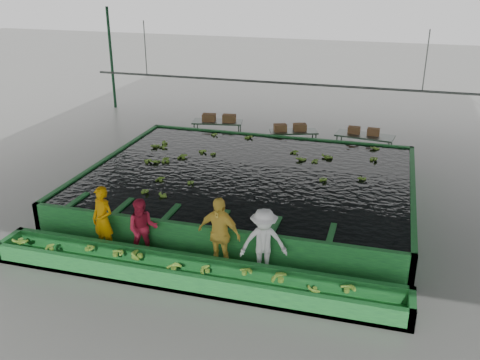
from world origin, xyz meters
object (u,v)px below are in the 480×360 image
(worker_a, at_px, (103,220))
(worker_c, at_px, (219,234))
(packing_table_right, at_px, (364,147))
(box_stack_right, at_px, (363,134))
(packing_table_left, at_px, (218,132))
(sorting_trough, at_px, (191,274))
(packing_table_mid, at_px, (293,141))
(worker_d, at_px, (264,243))
(box_stack_mid, at_px, (290,131))
(worker_b, at_px, (143,229))
(box_stack_left, at_px, (219,121))
(flotation_tank, at_px, (249,185))

(worker_a, height_order, worker_c, worker_c)
(packing_table_right, relative_size, box_stack_right, 1.83)
(worker_c, xyz_separation_m, packing_table_left, (-3.17, 9.40, -0.49))
(worker_a, distance_m, box_stack_right, 10.80)
(packing_table_left, bearing_deg, box_stack_right, -3.07)
(sorting_trough, distance_m, packing_table_mid, 10.00)
(worker_d, xyz_separation_m, box_stack_mid, (-1.19, 9.15, -0.03))
(worker_b, bearing_deg, worker_d, -20.67)
(worker_a, relative_size, box_stack_right, 1.53)
(sorting_trough, height_order, worker_c, worker_c)
(box_stack_left, bearing_deg, worker_b, -83.38)
(flotation_tank, xyz_separation_m, worker_b, (-1.57, -4.30, 0.34))
(worker_c, relative_size, box_stack_right, 1.63)
(worker_a, xyz_separation_m, box_stack_mid, (3.02, 9.15, -0.05))
(flotation_tank, distance_m, packing_table_mid, 4.91)
(worker_c, distance_m, box_stack_mid, 9.15)
(worker_b, xyz_separation_m, packing_table_right, (4.80, 9.00, -0.31))
(box_stack_left, relative_size, box_stack_mid, 1.08)
(worker_b, distance_m, box_stack_right, 10.24)
(flotation_tank, relative_size, packing_table_mid, 5.42)
(packing_table_right, relative_size, box_stack_mid, 1.68)
(worker_d, bearing_deg, packing_table_left, 95.42)
(flotation_tank, bearing_deg, packing_table_mid, 84.33)
(sorting_trough, relative_size, packing_table_mid, 5.42)
(packing_table_left, height_order, box_stack_right, box_stack_right)
(box_stack_mid, bearing_deg, worker_d, -82.56)
(packing_table_right, bearing_deg, worker_c, -107.21)
(sorting_trough, xyz_separation_m, box_stack_left, (-2.66, 10.18, 0.67))
(packing_table_mid, bearing_deg, packing_table_right, -3.86)
(box_stack_right, bearing_deg, sorting_trough, -107.75)
(worker_c, relative_size, box_stack_mid, 1.49)
(sorting_trough, distance_m, box_stack_right, 10.40)
(worker_d, xyz_separation_m, packing_table_left, (-4.27, 9.40, -0.41))
(packing_table_mid, bearing_deg, worker_b, -102.63)
(sorting_trough, height_order, worker_a, worker_a)
(worker_a, xyz_separation_m, box_stack_right, (5.84, 9.08, 0.08))
(sorting_trough, height_order, box_stack_mid, box_stack_mid)
(box_stack_left, xyz_separation_m, box_stack_right, (5.83, -0.30, 0.05))
(flotation_tank, bearing_deg, worker_c, -84.20)
(worker_b, relative_size, box_stack_mid, 1.25)
(worker_d, bearing_deg, worker_a, 160.97)
(box_stack_mid, relative_size, box_stack_right, 1.09)
(worker_b, relative_size, box_stack_right, 1.36)
(flotation_tank, distance_m, box_stack_left, 5.75)
(worker_c, height_order, packing_table_mid, worker_c)
(worker_d, relative_size, box_stack_mid, 1.37)
(worker_a, xyz_separation_m, worker_d, (4.21, -0.00, -0.02))
(flotation_tank, relative_size, worker_b, 6.30)
(packing_table_right, bearing_deg, box_stack_mid, 176.99)
(flotation_tank, distance_m, box_stack_mid, 4.88)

